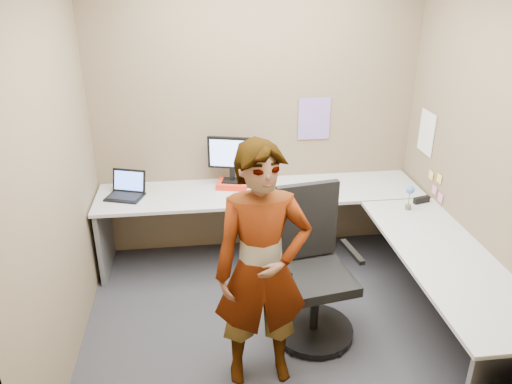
{
  "coord_description": "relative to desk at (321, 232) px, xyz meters",
  "views": [
    {
      "loc": [
        -0.54,
        -3.16,
        2.61
      ],
      "look_at": [
        -0.13,
        0.25,
        1.05
      ],
      "focal_mm": 35.0,
      "sensor_mm": 36.0,
      "label": 1
    }
  ],
  "objects": [
    {
      "name": "ground",
      "position": [
        -0.44,
        -0.39,
        -0.59
      ],
      "size": [
        3.0,
        3.0,
        0.0
      ],
      "primitive_type": "plane",
      "color": "#27272C",
      "rests_on": "ground"
    },
    {
      "name": "wall_back",
      "position": [
        -0.44,
        0.91,
        0.76
      ],
      "size": [
        3.0,
        0.0,
        3.0
      ],
      "primitive_type": "plane",
      "rotation": [
        1.57,
        0.0,
        0.0
      ],
      "color": "brown",
      "rests_on": "ground"
    },
    {
      "name": "wall_right",
      "position": [
        1.06,
        -0.39,
        0.76
      ],
      "size": [
        0.0,
        2.7,
        2.7
      ],
      "primitive_type": "plane",
      "rotation": [
        1.57,
        0.0,
        -1.57
      ],
      "color": "brown",
      "rests_on": "ground"
    },
    {
      "name": "wall_left",
      "position": [
        -1.94,
        -0.39,
        0.76
      ],
      "size": [
        0.0,
        2.7,
        2.7
      ],
      "primitive_type": "plane",
      "rotation": [
        1.57,
        0.0,
        1.57
      ],
      "color": "brown",
      "rests_on": "ground"
    },
    {
      "name": "desk",
      "position": [
        0.0,
        0.0,
        0.0
      ],
      "size": [
        2.98,
        2.58,
        0.73
      ],
      "color": "#B7B7B7",
      "rests_on": "ground"
    },
    {
      "name": "paper_ream",
      "position": [
        -0.68,
        0.7,
        0.17
      ],
      "size": [
        0.32,
        0.27,
        0.06
      ],
      "primitive_type": "cube",
      "rotation": [
        0.0,
        0.0,
        -0.25
      ],
      "color": "red",
      "rests_on": "desk"
    },
    {
      "name": "monitor",
      "position": [
        -0.68,
        0.72,
        0.45
      ],
      "size": [
        0.44,
        0.18,
        0.42
      ],
      "rotation": [
        0.0,
        0.0,
        -0.25
      ],
      "color": "black",
      "rests_on": "paper_ream"
    },
    {
      "name": "laptop",
      "position": [
        -1.64,
        0.62,
        0.2
      ],
      "size": [
        0.38,
        0.34,
        0.22
      ],
      "rotation": [
        0.0,
        0.0,
        -0.32
      ],
      "color": "black",
      "rests_on": "desk"
    },
    {
      "name": "trackball_mouse",
      "position": [
        -0.57,
        0.68,
        0.17
      ],
      "size": [
        0.12,
        0.08,
        0.07
      ],
      "color": "#B7B7BC",
      "rests_on": "desk"
    },
    {
      "name": "origami",
      "position": [
        -0.13,
        0.36,
        0.17
      ],
      "size": [
        0.1,
        0.1,
        0.06
      ],
      "primitive_type": "cone",
      "color": "white",
      "rests_on": "desk"
    },
    {
      "name": "stapler",
      "position": [
        0.92,
        0.16,
        0.17
      ],
      "size": [
        0.16,
        0.08,
        0.05
      ],
      "primitive_type": "cube",
      "rotation": [
        0.0,
        0.0,
        0.26
      ],
      "color": "black",
      "rests_on": "desk"
    },
    {
      "name": "flower",
      "position": [
        0.75,
        0.05,
        0.28
      ],
      "size": [
        0.07,
        0.07,
        0.22
      ],
      "color": "brown",
      "rests_on": "desk"
    },
    {
      "name": "calendar_purple",
      "position": [
        0.11,
        0.9,
        0.71
      ],
      "size": [
        0.3,
        0.01,
        0.4
      ],
      "primitive_type": "cube",
      "color": "#846BB7",
      "rests_on": "wall_back"
    },
    {
      "name": "calendar_white",
      "position": [
        1.05,
        0.51,
        0.66
      ],
      "size": [
        0.01,
        0.28,
        0.38
      ],
      "primitive_type": "cube",
      "color": "white",
      "rests_on": "wall_right"
    },
    {
      "name": "sticky_note_a",
      "position": [
        1.05,
        0.16,
        0.36
      ],
      "size": [
        0.01,
        0.07,
        0.07
      ],
      "primitive_type": "cube",
      "color": "#F2E059",
      "rests_on": "wall_right"
    },
    {
      "name": "sticky_note_b",
      "position": [
        1.05,
        0.21,
        0.23
      ],
      "size": [
        0.01,
        0.07,
        0.07
      ],
      "primitive_type": "cube",
      "color": "pink",
      "rests_on": "wall_right"
    },
    {
      "name": "sticky_note_c",
      "position": [
        1.05,
        0.09,
        0.21
      ],
      "size": [
        0.01,
        0.07,
        0.07
      ],
      "primitive_type": "cube",
      "color": "pink",
      "rests_on": "wall_right"
    },
    {
      "name": "sticky_note_d",
      "position": [
        1.05,
        0.31,
        0.33
      ],
      "size": [
        0.01,
        0.07,
        0.07
      ],
      "primitive_type": "cube",
      "color": "#F2E059",
      "rests_on": "wall_right"
    },
    {
      "name": "office_chair",
      "position": [
        -0.18,
        -0.48,
        -0.12
      ],
      "size": [
        0.64,
        0.61,
        1.15
      ],
      "rotation": [
        0.0,
        0.0,
        0.16
      ],
      "color": "black",
      "rests_on": "ground"
    },
    {
      "name": "person",
      "position": [
        -0.62,
        -0.89,
        0.26
      ],
      "size": [
        0.63,
        0.43,
        1.71
      ],
      "primitive_type": "imported",
      "rotation": [
        0.0,
        0.0,
        0.03
      ],
      "color": "#999399",
      "rests_on": "ground"
    }
  ]
}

